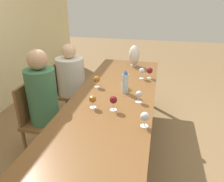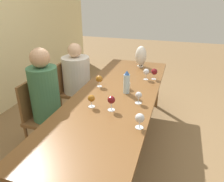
% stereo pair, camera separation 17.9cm
% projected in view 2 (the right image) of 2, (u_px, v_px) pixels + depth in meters
% --- Properties ---
extents(ground_plane, '(14.00, 14.00, 0.00)m').
position_uv_depth(ground_plane, '(115.00, 147.00, 2.75)').
color(ground_plane, olive).
extents(dining_table, '(2.73, 0.89, 0.74)m').
position_uv_depth(dining_table, '(115.00, 100.00, 2.47)').
color(dining_table, brown).
rests_on(dining_table, ground_plane).
extents(water_bottle, '(0.07, 0.07, 0.27)m').
position_uv_depth(water_bottle, '(127.00, 82.00, 2.44)').
color(water_bottle, silver).
rests_on(water_bottle, dining_table).
extents(water_tumbler, '(0.08, 0.08, 0.08)m').
position_uv_depth(water_tumbler, '(127.00, 86.00, 2.58)').
color(water_tumbler, silver).
rests_on(water_tumbler, dining_table).
extents(vase, '(0.17, 0.17, 0.32)m').
position_uv_depth(vase, '(141.00, 56.00, 3.31)').
color(vase, silver).
rests_on(vase, dining_table).
extents(wine_glass_0, '(0.08, 0.08, 0.13)m').
position_uv_depth(wine_glass_0, '(140.00, 118.00, 1.81)').
color(wine_glass_0, silver).
rests_on(wine_glass_0, dining_table).
extents(wine_glass_1, '(0.08, 0.08, 0.15)m').
position_uv_depth(wine_glass_1, '(146.00, 72.00, 2.83)').
color(wine_glass_1, silver).
rests_on(wine_glass_1, dining_table).
extents(wine_glass_2, '(0.08, 0.08, 0.14)m').
position_uv_depth(wine_glass_2, '(99.00, 79.00, 2.62)').
color(wine_glass_2, silver).
rests_on(wine_glass_2, dining_table).
extents(wine_glass_3, '(0.07, 0.07, 0.13)m').
position_uv_depth(wine_glass_3, '(139.00, 95.00, 2.22)').
color(wine_glass_3, silver).
rests_on(wine_glass_3, dining_table).
extents(wine_glass_4, '(0.07, 0.07, 0.15)m').
position_uv_depth(wine_glass_4, '(111.00, 100.00, 2.08)').
color(wine_glass_4, silver).
rests_on(wine_glass_4, dining_table).
extents(wine_glass_5, '(0.07, 0.07, 0.13)m').
position_uv_depth(wine_glass_5, '(91.00, 99.00, 2.15)').
color(wine_glass_5, silver).
rests_on(wine_glass_5, dining_table).
extents(wine_glass_6, '(0.08, 0.08, 0.15)m').
position_uv_depth(wine_glass_6, '(154.00, 72.00, 2.84)').
color(wine_glass_6, silver).
rests_on(wine_glass_6, dining_table).
extents(chair_near, '(0.44, 0.44, 0.88)m').
position_uv_depth(chair_near, '(43.00, 114.00, 2.57)').
color(chair_near, brown).
rests_on(chair_near, ground_plane).
extents(chair_far, '(0.44, 0.44, 0.88)m').
position_uv_depth(chair_far, '(73.00, 89.00, 3.26)').
color(chair_far, brown).
rests_on(chair_far, ground_plane).
extents(person_near, '(0.32, 0.32, 1.27)m').
position_uv_depth(person_near, '(46.00, 99.00, 2.46)').
color(person_near, '#2D2D38').
rests_on(person_near, ground_plane).
extents(person_far, '(0.39, 0.39, 1.16)m').
position_uv_depth(person_far, '(78.00, 81.00, 3.18)').
color(person_far, '#2D2D38').
rests_on(person_far, ground_plane).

